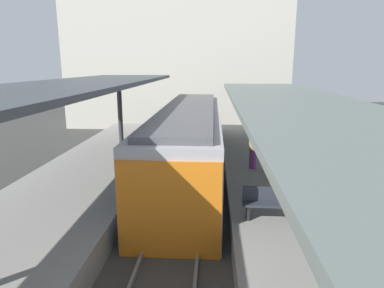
# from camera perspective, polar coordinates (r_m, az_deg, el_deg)

# --- Properties ---
(ground_plane) EXTENTS (80.00, 80.00, 0.00)m
(ground_plane) POSITION_cam_1_polar(r_m,az_deg,el_deg) (10.89, -2.53, -14.61)
(ground_plane) COLOR #383835
(platform_left) EXTENTS (4.40, 28.00, 1.00)m
(platform_left) POSITION_cam_1_polar(r_m,az_deg,el_deg) (11.68, -21.79, -10.88)
(platform_left) COLOR gray
(platform_left) RESTS_ON ground_plane
(platform_right) EXTENTS (4.40, 28.00, 1.00)m
(platform_right) POSITION_cam_1_polar(r_m,az_deg,el_deg) (10.96, 18.09, -12.20)
(platform_right) COLOR gray
(platform_right) RESTS_ON ground_plane
(track_ballast) EXTENTS (3.20, 28.00, 0.20)m
(track_ballast) POSITION_cam_1_polar(r_m,az_deg,el_deg) (10.85, -2.54, -14.14)
(track_ballast) COLOR #423F3D
(track_ballast) RESTS_ON ground_plane
(rail_near_side) EXTENTS (0.08, 28.00, 0.14)m
(rail_near_side) POSITION_cam_1_polar(r_m,az_deg,el_deg) (10.86, -6.43, -13.16)
(rail_near_side) COLOR slate
(rail_near_side) RESTS_ON track_ballast
(rail_far_side) EXTENTS (0.08, 28.00, 0.14)m
(rail_far_side) POSITION_cam_1_polar(r_m,az_deg,el_deg) (10.72, 1.39, -13.45)
(rail_far_side) COLOR slate
(rail_far_side) RESTS_ON track_ballast
(commuter_train) EXTENTS (2.78, 13.94, 3.10)m
(commuter_train) POSITION_cam_1_polar(r_m,az_deg,el_deg) (15.16, -0.52, 0.40)
(commuter_train) COLOR #ADADB2
(commuter_train) RESTS_ON track_ballast
(canopy_left) EXTENTS (4.18, 21.00, 3.48)m
(canopy_left) POSITION_cam_1_polar(r_m,az_deg,el_deg) (12.04, -20.52, 8.94)
(canopy_left) COLOR #333335
(canopy_left) RESTS_ON platform_left
(canopy_right) EXTENTS (4.18, 21.00, 2.96)m
(canopy_right) POSITION_cam_1_polar(r_m,az_deg,el_deg) (11.38, 17.58, 6.38)
(canopy_right) COLOR #333335
(canopy_right) RESTS_ON platform_right
(platform_bench) EXTENTS (1.40, 0.41, 0.86)m
(platform_bench) POSITION_cam_1_polar(r_m,az_deg,el_deg) (9.49, 12.78, -9.53)
(platform_bench) COLOR black
(platform_bench) RESTS_ON platform_right
(platform_sign) EXTENTS (0.90, 0.08, 2.21)m
(platform_sign) POSITION_cam_1_polar(r_m,az_deg,el_deg) (8.29, 27.30, -5.52)
(platform_sign) COLOR #262628
(platform_sign) RESTS_ON platform_right
(litter_bin) EXTENTS (0.44, 0.44, 0.80)m
(litter_bin) POSITION_cam_1_polar(r_m,az_deg,el_deg) (14.39, 18.01, -2.30)
(litter_bin) COLOR #2D2D30
(litter_bin) RESTS_ON platform_right
(passenger_near_bench) EXTENTS (0.36, 0.36, 1.56)m
(passenger_near_bench) POSITION_cam_1_polar(r_m,az_deg,el_deg) (13.74, 10.29, -0.82)
(passenger_near_bench) COLOR #7A337A
(passenger_near_bench) RESTS_ON platform_right
(passenger_mid_platform) EXTENTS (0.36, 0.36, 1.57)m
(passenger_mid_platform) POSITION_cam_1_polar(r_m,az_deg,el_deg) (17.03, 11.73, 1.83)
(passenger_mid_platform) COLOR #386B3D
(passenger_mid_platform) RESTS_ON platform_right
(station_building_backdrop) EXTENTS (18.00, 6.00, 11.00)m
(station_building_backdrop) POSITION_cam_1_polar(r_m,az_deg,el_deg) (29.74, -2.29, 13.94)
(station_building_backdrop) COLOR beige
(station_building_backdrop) RESTS_ON ground_plane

